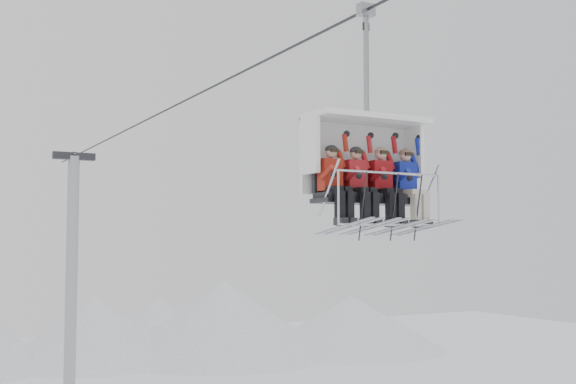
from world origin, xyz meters
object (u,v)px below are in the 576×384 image
skier_far_right (409,185)px  lift_tower_right (71,313)px  skier_far_left (334,182)px  chairlift_carrier (363,158)px  skier_center_right (384,183)px  skier_center_left (359,183)px

skier_far_right → lift_tower_right: bearing=91.7°
skier_far_left → skier_far_right: skier_far_right is taller
chairlift_carrier → skier_center_right: size_ratio=2.36×
chairlift_carrier → skier_far_right: size_ratio=2.36×
lift_tower_right → skier_center_left: 25.53m
skier_far_left → skier_center_right: 1.02m
skier_far_left → skier_far_right: size_ratio=1.00×
skier_far_left → skier_center_left: skier_center_left is taller
skier_far_right → chairlift_carrier: bearing=158.2°
skier_center_right → skier_far_right: 0.53m
lift_tower_right → skier_center_left: size_ratio=7.99×
lift_tower_right → skier_far_right: (0.76, -25.14, 4.41)m
chairlift_carrier → skier_center_left: bearing=-134.0°
chairlift_carrier → skier_far_right: bearing=-21.8°
lift_tower_right → chairlift_carrier: lift_tower_right is taller
chairlift_carrier → skier_center_right: bearing=-53.2°
chairlift_carrier → skier_center_right: (0.23, -0.30, -0.46)m
chairlift_carrier → skier_far_left: size_ratio=2.36×
skier_far_left → skier_far_right: 1.56m
chairlift_carrier → skier_center_left: chairlift_carrier is taller
lift_tower_right → chairlift_carrier: bearing=-90.0°
skier_center_right → skier_far_right: (0.53, 0.00, 0.00)m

